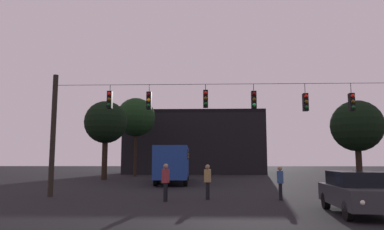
{
  "coord_description": "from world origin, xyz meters",
  "views": [
    {
      "loc": [
        -1.14,
        -6.76,
        1.93
      ],
      "look_at": [
        -1.99,
        18.09,
        5.06
      ],
      "focal_mm": 33.53,
      "sensor_mm": 36.0,
      "label": 1
    }
  ],
  "objects_px": {
    "pedestrian_crossing_center": "(166,180)",
    "tree_behind_building": "(357,126)",
    "car_near_right": "(358,192)",
    "pedestrian_crossing_left": "(208,180)",
    "tree_left_silhouette": "(136,117)",
    "tree_right_far": "(106,123)",
    "pedestrian_crossing_right": "(280,181)",
    "city_bus": "(174,161)"
  },
  "relations": [
    {
      "from": "pedestrian_crossing_left",
      "to": "pedestrian_crossing_center",
      "type": "xyz_separation_m",
      "value": [
        -1.99,
        -0.87,
        0.03
      ]
    },
    {
      "from": "pedestrian_crossing_left",
      "to": "pedestrian_crossing_center",
      "type": "height_order",
      "value": "pedestrian_crossing_center"
    },
    {
      "from": "tree_behind_building",
      "to": "tree_left_silhouette",
      "type": "bearing_deg",
      "value": 146.73
    },
    {
      "from": "tree_behind_building",
      "to": "city_bus",
      "type": "bearing_deg",
      "value": 173.53
    },
    {
      "from": "car_near_right",
      "to": "tree_behind_building",
      "type": "height_order",
      "value": "tree_behind_building"
    },
    {
      "from": "tree_behind_building",
      "to": "car_near_right",
      "type": "bearing_deg",
      "value": -113.18
    },
    {
      "from": "car_near_right",
      "to": "tree_left_silhouette",
      "type": "xyz_separation_m",
      "value": [
        -13.8,
        29.79,
        6.29
      ]
    },
    {
      "from": "pedestrian_crossing_right",
      "to": "tree_behind_building",
      "type": "relative_size",
      "value": 0.24
    },
    {
      "from": "tree_left_silhouette",
      "to": "tree_behind_building",
      "type": "distance_m",
      "value": 24.92
    },
    {
      "from": "city_bus",
      "to": "car_near_right",
      "type": "xyz_separation_m",
      "value": [
        8.15,
        -17.89,
        -1.07
      ]
    },
    {
      "from": "pedestrian_crossing_right",
      "to": "tree_right_far",
      "type": "distance_m",
      "value": 22.93
    },
    {
      "from": "car_near_right",
      "to": "pedestrian_crossing_left",
      "type": "distance_m",
      "value": 7.11
    },
    {
      "from": "pedestrian_crossing_center",
      "to": "tree_left_silhouette",
      "type": "height_order",
      "value": "tree_left_silhouette"
    },
    {
      "from": "car_near_right",
      "to": "pedestrian_crossing_left",
      "type": "relative_size",
      "value": 2.6
    },
    {
      "from": "city_bus",
      "to": "pedestrian_crossing_right",
      "type": "distance_m",
      "value": 14.84
    },
    {
      "from": "pedestrian_crossing_left",
      "to": "tree_right_far",
      "type": "relative_size",
      "value": 0.22
    },
    {
      "from": "pedestrian_crossing_left",
      "to": "pedestrian_crossing_right",
      "type": "distance_m",
      "value": 3.53
    },
    {
      "from": "pedestrian_crossing_center",
      "to": "pedestrian_crossing_right",
      "type": "xyz_separation_m",
      "value": [
        5.51,
        0.69,
        -0.08
      ]
    },
    {
      "from": "pedestrian_crossing_left",
      "to": "tree_right_far",
      "type": "bearing_deg",
      "value": 119.78
    },
    {
      "from": "tree_left_silhouette",
      "to": "tree_right_far",
      "type": "xyz_separation_m",
      "value": [
        -1.62,
        -7.45,
        -1.42
      ]
    },
    {
      "from": "tree_left_silhouette",
      "to": "pedestrian_crossing_right",
      "type": "bearing_deg",
      "value": -64.62
    },
    {
      "from": "pedestrian_crossing_center",
      "to": "pedestrian_crossing_right",
      "type": "distance_m",
      "value": 5.56
    },
    {
      "from": "pedestrian_crossing_right",
      "to": "tree_left_silhouette",
      "type": "xyz_separation_m",
      "value": [
        -11.99,
        25.28,
        6.17
      ]
    },
    {
      "from": "pedestrian_crossing_left",
      "to": "tree_left_silhouette",
      "type": "relative_size",
      "value": 0.18
    },
    {
      "from": "car_near_right",
      "to": "pedestrian_crossing_right",
      "type": "xyz_separation_m",
      "value": [
        -1.81,
        4.51,
        0.12
      ]
    },
    {
      "from": "city_bus",
      "to": "tree_right_far",
      "type": "xyz_separation_m",
      "value": [
        -7.28,
        4.44,
        3.81
      ]
    },
    {
      "from": "car_near_right",
      "to": "tree_behind_building",
      "type": "distance_m",
      "value": 18.03
    },
    {
      "from": "tree_right_far",
      "to": "pedestrian_crossing_left",
      "type": "bearing_deg",
      "value": -60.22
    },
    {
      "from": "pedestrian_crossing_center",
      "to": "tree_behind_building",
      "type": "relative_size",
      "value": 0.26
    },
    {
      "from": "car_near_right",
      "to": "tree_right_far",
      "type": "height_order",
      "value": "tree_right_far"
    },
    {
      "from": "pedestrian_crossing_center",
      "to": "tree_behind_building",
      "type": "height_order",
      "value": "tree_behind_building"
    },
    {
      "from": "city_bus",
      "to": "tree_behind_building",
      "type": "bearing_deg",
      "value": -6.47
    },
    {
      "from": "tree_left_silhouette",
      "to": "pedestrian_crossing_left",
      "type": "bearing_deg",
      "value": -71.35
    },
    {
      "from": "pedestrian_crossing_left",
      "to": "city_bus",
      "type": "bearing_deg",
      "value": 102.03
    },
    {
      "from": "car_near_right",
      "to": "pedestrian_crossing_center",
      "type": "relative_size",
      "value": 2.54
    },
    {
      "from": "tree_behind_building",
      "to": "tree_right_far",
      "type": "relative_size",
      "value": 0.86
    },
    {
      "from": "city_bus",
      "to": "car_near_right",
      "type": "height_order",
      "value": "city_bus"
    },
    {
      "from": "pedestrian_crossing_right",
      "to": "tree_right_far",
      "type": "height_order",
      "value": "tree_right_far"
    },
    {
      "from": "pedestrian_crossing_left",
      "to": "pedestrian_crossing_right",
      "type": "relative_size",
      "value": 1.05
    },
    {
      "from": "city_bus",
      "to": "tree_behind_building",
      "type": "relative_size",
      "value": 1.63
    },
    {
      "from": "tree_right_far",
      "to": "tree_left_silhouette",
      "type": "bearing_deg",
      "value": 77.7
    },
    {
      "from": "pedestrian_crossing_left",
      "to": "tree_behind_building",
      "type": "distance_m",
      "value": 17.21
    }
  ]
}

